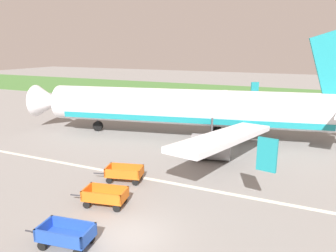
% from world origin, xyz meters
% --- Properties ---
extents(ground_plane, '(220.00, 220.00, 0.00)m').
position_xyz_m(ground_plane, '(0.00, 0.00, 0.00)').
color(ground_plane, gray).
extents(grass_strip, '(220.00, 28.00, 0.06)m').
position_xyz_m(grass_strip, '(0.00, 51.93, 0.03)').
color(grass_strip, '#477A38').
rests_on(grass_strip, ground).
extents(apron_stripe, '(120.00, 0.36, 0.01)m').
position_xyz_m(apron_stripe, '(0.00, 6.74, 0.01)').
color(apron_stripe, silver).
rests_on(apron_stripe, ground).
extents(airplane, '(37.48, 30.28, 11.34)m').
position_xyz_m(airplane, '(-2.86, 18.74, 3.05)').
color(airplane, silver).
rests_on(airplane, ground).
extents(baggage_cart_third_in_row, '(3.62, 1.75, 1.07)m').
position_xyz_m(baggage_cart_third_in_row, '(-2.29, -2.03, 0.60)').
color(baggage_cart_third_in_row, '#234CB2').
rests_on(baggage_cart_third_in_row, ground).
extents(baggage_cart_fourth_in_row, '(3.63, 1.86, 1.07)m').
position_xyz_m(baggage_cart_fourth_in_row, '(-3.01, 2.12, 0.60)').
color(baggage_cart_fourth_in_row, orange).
rests_on(baggage_cart_fourth_in_row, ground).
extents(baggage_cart_far_end, '(3.62, 1.98, 1.07)m').
position_xyz_m(baggage_cart_far_end, '(-3.91, 5.68, 0.60)').
color(baggage_cart_far_end, orange).
rests_on(baggage_cart_far_end, ground).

